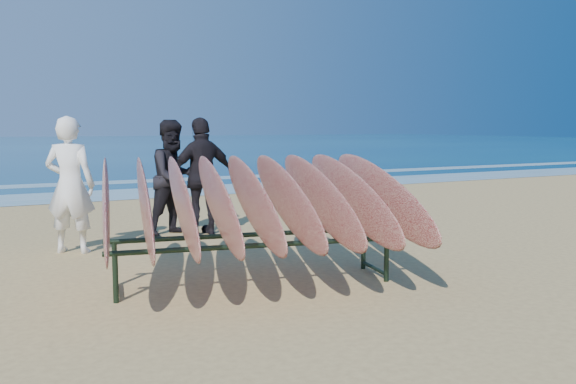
# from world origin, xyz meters

# --- Properties ---
(ground) EXTENTS (120.00, 120.00, 0.00)m
(ground) POSITION_xyz_m (0.00, 0.00, 0.00)
(ground) COLOR tan
(ground) RESTS_ON ground
(ocean) EXTENTS (160.00, 160.00, 0.00)m
(ocean) POSITION_xyz_m (0.00, 55.00, 0.01)
(ocean) COLOR navy
(ocean) RESTS_ON ground
(foam_near) EXTENTS (160.00, 160.00, 0.00)m
(foam_near) POSITION_xyz_m (0.00, 10.00, 0.01)
(foam_near) COLOR white
(foam_near) RESTS_ON ground
(foam_far) EXTENTS (160.00, 160.00, 0.00)m
(foam_far) POSITION_xyz_m (0.00, 13.50, 0.01)
(foam_far) COLOR white
(foam_far) RESTS_ON ground
(surfboard_rack) EXTENTS (3.69, 3.49, 1.57)m
(surfboard_rack) POSITION_xyz_m (-0.72, 0.29, 0.95)
(surfboard_rack) COLOR black
(surfboard_rack) RESTS_ON ground
(person_white) EXTENTS (0.83, 0.75, 1.90)m
(person_white) POSITION_xyz_m (-2.23, 3.02, 0.95)
(person_white) COLOR white
(person_white) RESTS_ON ground
(person_dark_a) EXTENTS (1.09, 0.97, 1.86)m
(person_dark_a) POSITION_xyz_m (-0.52, 3.74, 0.93)
(person_dark_a) COLOR black
(person_dark_a) RESTS_ON ground
(person_dark_b) EXTENTS (1.15, 0.56, 1.90)m
(person_dark_b) POSITION_xyz_m (-0.12, 3.52, 0.95)
(person_dark_b) COLOR black
(person_dark_b) RESTS_ON ground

